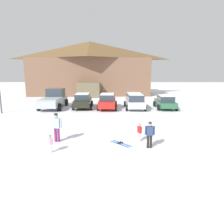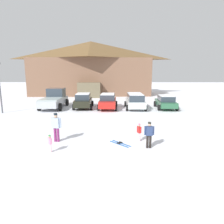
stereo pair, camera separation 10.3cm
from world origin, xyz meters
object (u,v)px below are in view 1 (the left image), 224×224
(skier_child_in_red_jacket, at_px, (139,131))
(skier_teen_in_navy_coat, at_px, (150,133))
(skier_adult_in_blue_parka, at_px, (56,126))
(parked_red_sedan, at_px, (107,101))
(parked_white_suv, at_px, (135,100))
(ski_lodge, at_px, (90,68))
(pickup_truck, at_px, (54,99))
(skier_child_in_pink_snowsuit, at_px, (51,143))
(pair_of_skis, at_px, (121,143))
(parked_black_sedan, at_px, (83,101))
(parked_green_coupe, at_px, (165,102))

(skier_child_in_red_jacket, xyz_separation_m, skier_teen_in_navy_coat, (0.40, -1.04, 0.20))
(skier_adult_in_blue_parka, bearing_deg, parked_red_sedan, 77.00)
(parked_red_sedan, relative_size, parked_white_suv, 1.06)
(parked_red_sedan, height_order, parked_white_suv, parked_white_suv)
(ski_lodge, distance_m, skier_child_in_red_jacket, 27.82)
(ski_lodge, relative_size, skier_teen_in_navy_coat, 15.47)
(parked_red_sedan, xyz_separation_m, skier_teen_in_navy_coat, (2.61, -11.97, -0.05))
(pickup_truck, bearing_deg, skier_child_in_pink_snowsuit, -74.23)
(skier_teen_in_navy_coat, bearing_deg, pair_of_skis, 159.00)
(parked_black_sedan, relative_size, skier_adult_in_blue_parka, 2.59)
(pickup_truck, distance_m, skier_child_in_pink_snowsuit, 13.66)
(pickup_truck, height_order, skier_teen_in_navy_coat, pickup_truck)
(parked_black_sedan, height_order, skier_adult_in_blue_parka, parked_black_sedan)
(parked_red_sedan, bearing_deg, parked_black_sedan, 175.33)
(parked_white_suv, height_order, skier_adult_in_blue_parka, parked_white_suv)
(ski_lodge, distance_m, parked_green_coupe, 19.29)
(parked_black_sedan, distance_m, skier_child_in_pink_snowsuit, 12.87)
(parked_red_sedan, distance_m, parked_white_suv, 3.02)
(parked_white_suv, xyz_separation_m, skier_adult_in_blue_parka, (-5.57, -10.95, 0.03))
(pickup_truck, distance_m, skier_child_in_red_jacket, 14.16)
(pair_of_skis, bearing_deg, parked_red_sedan, 95.52)
(parked_red_sedan, bearing_deg, parked_white_suv, -2.10)
(skier_child_in_red_jacket, bearing_deg, pickup_truck, 126.10)
(ski_lodge, distance_m, pair_of_skis, 28.15)
(parked_black_sedan, height_order, skier_teen_in_navy_coat, parked_black_sedan)
(parked_white_suv, bearing_deg, skier_child_in_pink_snowsuit, -113.48)
(pair_of_skis, bearing_deg, ski_lodge, 99.91)
(skier_teen_in_navy_coat, bearing_deg, skier_child_in_pink_snowsuit, -172.47)
(ski_lodge, height_order, pickup_truck, ski_lodge)
(skier_teen_in_navy_coat, bearing_deg, skier_adult_in_blue_parka, 169.93)
(skier_adult_in_blue_parka, height_order, skier_teen_in_navy_coat, skier_adult_in_blue_parka)
(parked_black_sedan, distance_m, skier_adult_in_blue_parka, 11.29)
(skier_adult_in_blue_parka, relative_size, skier_teen_in_navy_coat, 1.19)
(pickup_truck, xyz_separation_m, skier_child_in_red_jacket, (8.34, -11.43, -0.40))
(parked_green_coupe, relative_size, skier_teen_in_navy_coat, 3.02)
(parked_black_sedan, xyz_separation_m, pickup_truck, (-3.36, 0.28, 0.15))
(skier_child_in_red_jacket, bearing_deg, pair_of_skis, -157.28)
(skier_child_in_red_jacket, height_order, pair_of_skis, skier_child_in_red_jacket)
(parked_white_suv, bearing_deg, parked_green_coupe, 1.79)
(ski_lodge, relative_size, skier_adult_in_blue_parka, 13.04)
(parked_green_coupe, bearing_deg, skier_child_in_pink_snowsuit, -125.00)
(parked_red_sedan, distance_m, pair_of_skis, 11.48)
(skier_adult_in_blue_parka, height_order, pair_of_skis, skier_adult_in_blue_parka)
(skier_child_in_pink_snowsuit, relative_size, skier_teen_in_navy_coat, 0.63)
(parked_black_sedan, distance_m, parked_green_coupe, 9.20)
(parked_black_sedan, height_order, pair_of_skis, parked_black_sedan)
(skier_child_in_pink_snowsuit, xyz_separation_m, pair_of_skis, (3.52, 1.24, -0.48))
(skier_child_in_pink_snowsuit, distance_m, skier_teen_in_navy_coat, 5.08)
(parked_green_coupe, bearing_deg, ski_lodge, 122.37)
(parked_white_suv, bearing_deg, skier_teen_in_navy_coat, -91.99)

